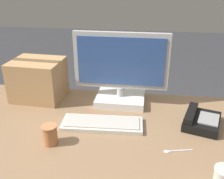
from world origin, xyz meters
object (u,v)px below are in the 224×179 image
object	(u,v)px
desk_phone	(201,120)
spoon	(174,151)
paper_cup_left	(50,135)
cardboard_box	(38,79)
keyboard	(102,124)
monitor	(121,74)

from	to	relation	value
desk_phone	spoon	xyz separation A→B (m)	(-0.15, -0.25, -0.03)
desk_phone	paper_cup_left	distance (m)	0.78
cardboard_box	spoon	bearing A→B (deg)	-28.71
keyboard	desk_phone	size ratio (longest dim) A/B	1.67
keyboard	cardboard_box	world-z (taller)	cardboard_box
monitor	spoon	distance (m)	0.57
monitor	cardboard_box	size ratio (longest dim) A/B	1.74
monitor	spoon	size ratio (longest dim) A/B	4.06
spoon	cardboard_box	size ratio (longest dim) A/B	0.43
spoon	monitor	bearing A→B (deg)	-70.08
paper_cup_left	cardboard_box	world-z (taller)	cardboard_box
monitor	spoon	bearing A→B (deg)	-56.65
paper_cup_left	desk_phone	bearing A→B (deg)	19.90
paper_cup_left	spoon	world-z (taller)	paper_cup_left
monitor	keyboard	size ratio (longest dim) A/B	1.29
keyboard	desk_phone	bearing A→B (deg)	5.64
keyboard	spoon	world-z (taller)	keyboard
desk_phone	keyboard	bearing A→B (deg)	-154.75
desk_phone	monitor	bearing A→B (deg)	172.07
keyboard	paper_cup_left	xyz separation A→B (m)	(-0.22, -0.19, 0.04)
keyboard	cardboard_box	xyz separation A→B (m)	(-0.46, 0.28, 0.11)
spoon	cardboard_box	bearing A→B (deg)	-42.14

